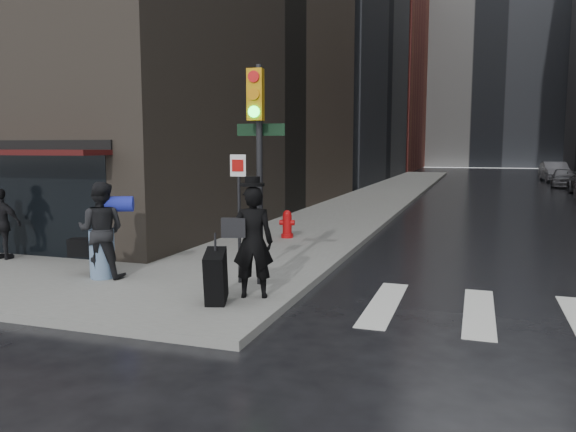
% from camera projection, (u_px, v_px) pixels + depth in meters
% --- Properties ---
extents(ground, '(140.00, 140.00, 0.00)m').
position_uv_depth(ground, '(182.00, 301.00, 10.14)').
color(ground, black).
rests_on(ground, ground).
extents(sidewalk_left, '(4.00, 50.00, 0.15)m').
position_uv_depth(sidewalk_left, '(393.00, 190.00, 35.53)').
color(sidewalk_left, slate).
rests_on(sidewalk_left, ground).
extents(bldg_left_far, '(22.00, 20.00, 26.00)m').
position_uv_depth(bldg_left_far, '(332.00, 66.00, 70.99)').
color(bldg_left_far, brown).
rests_on(bldg_left_far, ground).
extents(bldg_distant, '(40.00, 12.00, 32.00)m').
position_uv_depth(bldg_distant, '(489.00, 53.00, 79.66)').
color(bldg_distant, slate).
rests_on(bldg_distant, ground).
extents(man_overcoat, '(1.10, 1.36, 2.16)m').
position_uv_depth(man_overcoat, '(245.00, 247.00, 9.66)').
color(man_overcoat, black).
rests_on(man_overcoat, ground).
extents(man_jeans, '(1.41, 0.96, 1.94)m').
position_uv_depth(man_jeans, '(101.00, 230.00, 11.21)').
color(man_jeans, black).
rests_on(man_jeans, ground).
extents(man_greycoat, '(1.03, 0.56, 1.67)m').
position_uv_depth(man_greycoat, '(2.00, 224.00, 13.08)').
color(man_greycoat, black).
rests_on(man_greycoat, ground).
extents(traffic_light, '(1.03, 0.50, 4.13)m').
position_uv_depth(traffic_light, '(256.00, 145.00, 10.41)').
color(traffic_light, black).
rests_on(traffic_light, ground).
extents(fire_hydrant, '(0.46, 0.35, 0.80)m').
position_uv_depth(fire_hydrant, '(287.00, 225.00, 16.28)').
color(fire_hydrant, '#AE0A0C').
rests_on(fire_hydrant, ground).
extents(parked_car_4, '(1.97, 4.06, 1.34)m').
position_uv_depth(parked_car_4, '(563.00, 178.00, 38.75)').
color(parked_car_4, '#4E4F53').
rests_on(parked_car_4, ground).
extents(parked_car_5, '(2.00, 4.96, 1.60)m').
position_uv_depth(parked_car_5, '(554.00, 172.00, 44.84)').
color(parked_car_5, '#4D4D52').
rests_on(parked_car_5, ground).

